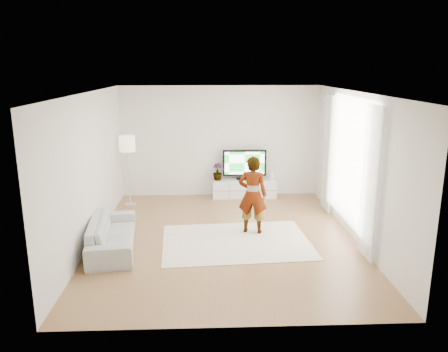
{
  "coord_description": "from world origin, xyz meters",
  "views": [
    {
      "loc": [
        -0.34,
        -7.95,
        3.25
      ],
      "look_at": [
        0.0,
        0.4,
        1.15
      ],
      "focal_mm": 35.0,
      "sensor_mm": 36.0,
      "label": 1
    }
  ],
  "objects_px": {
    "player": "(252,195)",
    "sofa": "(112,234)",
    "floor_lamp": "(127,147)",
    "television": "(244,164)",
    "rug": "(236,242)",
    "media_console": "(244,188)"
  },
  "relations": [
    {
      "from": "rug",
      "to": "player",
      "type": "bearing_deg",
      "value": 53.79
    },
    {
      "from": "media_console",
      "to": "player",
      "type": "height_order",
      "value": "player"
    },
    {
      "from": "television",
      "to": "player",
      "type": "height_order",
      "value": "player"
    },
    {
      "from": "player",
      "to": "sofa",
      "type": "distance_m",
      "value": 2.77
    },
    {
      "from": "media_console",
      "to": "television",
      "type": "height_order",
      "value": "television"
    },
    {
      "from": "rug",
      "to": "sofa",
      "type": "height_order",
      "value": "sofa"
    },
    {
      "from": "sofa",
      "to": "floor_lamp",
      "type": "bearing_deg",
      "value": -4.67
    },
    {
      "from": "floor_lamp",
      "to": "player",
      "type": "bearing_deg",
      "value": -35.36
    },
    {
      "from": "television",
      "to": "rug",
      "type": "distance_m",
      "value": 3.14
    },
    {
      "from": "player",
      "to": "sofa",
      "type": "relative_size",
      "value": 0.79
    },
    {
      "from": "player",
      "to": "rug",
      "type": "bearing_deg",
      "value": 66.54
    },
    {
      "from": "media_console",
      "to": "rug",
      "type": "height_order",
      "value": "media_console"
    },
    {
      "from": "rug",
      "to": "floor_lamp",
      "type": "xyz_separation_m",
      "value": [
        -2.41,
        2.44,
        1.42
      ]
    },
    {
      "from": "television",
      "to": "floor_lamp",
      "type": "distance_m",
      "value": 2.92
    },
    {
      "from": "television",
      "to": "sofa",
      "type": "relative_size",
      "value": 0.56
    },
    {
      "from": "television",
      "to": "media_console",
      "type": "bearing_deg",
      "value": -90.0
    },
    {
      "from": "media_console",
      "to": "sofa",
      "type": "relative_size",
      "value": 0.82
    },
    {
      "from": "player",
      "to": "television",
      "type": "bearing_deg",
      "value": -78.55
    },
    {
      "from": "rug",
      "to": "television",
      "type": "bearing_deg",
      "value": 82.19
    },
    {
      "from": "floor_lamp",
      "to": "television",
      "type": "bearing_deg",
      "value": 11.03
    },
    {
      "from": "rug",
      "to": "sofa",
      "type": "xyz_separation_m",
      "value": [
        -2.28,
        -0.22,
        0.28
      ]
    },
    {
      "from": "media_console",
      "to": "sofa",
      "type": "distance_m",
      "value": 4.17
    }
  ]
}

